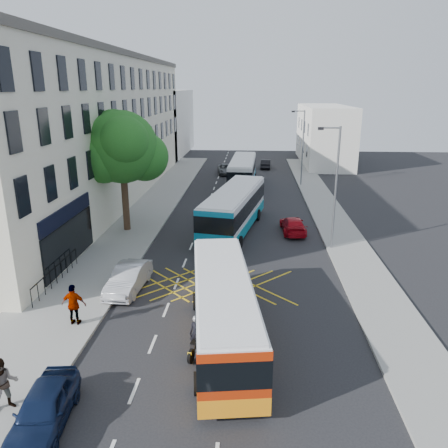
% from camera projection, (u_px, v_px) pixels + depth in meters
% --- Properties ---
extents(ground, '(120.00, 120.00, 0.00)m').
position_uv_depth(ground, '(228.00, 347.00, 18.38)').
color(ground, black).
rests_on(ground, ground).
extents(pavement_left, '(5.00, 70.00, 0.15)m').
position_uv_depth(pavement_left, '(127.00, 230.00, 33.17)').
color(pavement_left, gray).
rests_on(pavement_left, ground).
extents(pavement_right, '(3.00, 70.00, 0.15)m').
position_uv_depth(pavement_right, '(341.00, 234.00, 32.17)').
color(pavement_right, gray).
rests_on(pavement_right, ground).
extents(terrace_main, '(8.30, 45.00, 13.50)m').
position_uv_depth(terrace_main, '(93.00, 129.00, 40.55)').
color(terrace_main, beige).
rests_on(terrace_main, ground).
extents(terrace_far, '(8.00, 20.00, 10.00)m').
position_uv_depth(terrace_far, '(161.00, 123.00, 70.12)').
color(terrace_far, silver).
rests_on(terrace_far, ground).
extents(building_right, '(6.00, 18.00, 8.00)m').
position_uv_depth(building_right, '(324.00, 135.00, 62.19)').
color(building_right, silver).
rests_on(building_right, ground).
extents(street_tree, '(6.30, 5.70, 8.80)m').
position_uv_depth(street_tree, '(121.00, 148.00, 31.28)').
color(street_tree, '#382619').
rests_on(street_tree, pavement_left).
extents(lamp_near, '(1.45, 0.15, 8.00)m').
position_uv_depth(lamp_near, '(335.00, 182.00, 28.03)').
color(lamp_near, slate).
rests_on(lamp_near, pavement_right).
extents(lamp_far, '(1.45, 0.15, 8.00)m').
position_uv_depth(lamp_far, '(302.00, 144.00, 47.07)').
color(lamp_far, slate).
rests_on(lamp_far, pavement_right).
extents(railings, '(0.08, 5.60, 1.14)m').
position_uv_depth(railings, '(56.00, 274.00, 23.82)').
color(railings, black).
rests_on(railings, pavement_left).
extents(bus_near, '(3.75, 10.48, 2.88)m').
position_uv_depth(bus_near, '(223.00, 308.00, 18.44)').
color(bus_near, silver).
rests_on(bus_near, ground).
extents(bus_mid, '(4.72, 11.64, 3.19)m').
position_uv_depth(bus_mid, '(234.00, 209.00, 32.79)').
color(bus_mid, silver).
rests_on(bus_mid, ground).
extents(bus_far, '(3.00, 10.95, 3.06)m').
position_uv_depth(bus_far, '(243.00, 172.00, 47.73)').
color(bus_far, silver).
rests_on(bus_far, ground).
extents(motorbike, '(0.72, 1.94, 1.75)m').
position_uv_depth(motorbike, '(197.00, 336.00, 17.69)').
color(motorbike, black).
rests_on(motorbike, ground).
extents(parked_car_blue, '(1.93, 3.97, 1.31)m').
position_uv_depth(parked_car_blue, '(44.00, 409.00, 13.92)').
color(parked_car_blue, '#0E1A38').
rests_on(parked_car_blue, ground).
extents(parked_car_silver, '(1.75, 4.26, 1.37)m').
position_uv_depth(parked_car_silver, '(129.00, 278.00, 23.33)').
color(parked_car_silver, '#A7A9AF').
rests_on(parked_car_silver, ground).
extents(red_hatchback, '(1.89, 4.17, 1.18)m').
position_uv_depth(red_hatchback, '(293.00, 225.00, 32.68)').
color(red_hatchback, '#A50711').
rests_on(red_hatchback, ground).
extents(distant_car_grey, '(2.51, 4.55, 1.20)m').
position_uv_depth(distant_car_grey, '(226.00, 169.00, 54.82)').
color(distant_car_grey, '#464B4F').
rests_on(distant_car_grey, ground).
extents(distant_car_dark, '(1.47, 3.73, 1.21)m').
position_uv_depth(distant_car_dark, '(266.00, 164.00, 58.75)').
color(distant_car_dark, black).
rests_on(distant_car_dark, ground).
extents(pedestrian_near, '(1.16, 1.09, 1.89)m').
position_uv_depth(pedestrian_near, '(4.00, 385.00, 14.36)').
color(pedestrian_near, gray).
rests_on(pedestrian_near, pavement_left).
extents(pedestrian_far, '(1.14, 0.50, 1.93)m').
position_uv_depth(pedestrian_far, '(74.00, 305.00, 19.61)').
color(pedestrian_far, gray).
rests_on(pedestrian_far, pavement_left).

